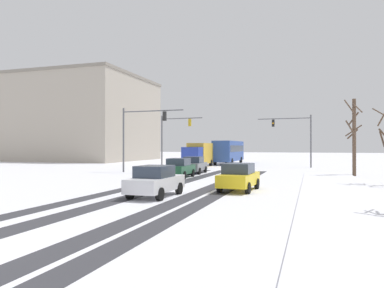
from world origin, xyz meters
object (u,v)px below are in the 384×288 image
Objects in this scene: bus_oncoming at (229,150)px; office_building_far_left_block at (78,119)px; traffic_signal_near_left at (140,128)px; car_white_fourth at (155,181)px; car_yellow_cab_third at (239,177)px; traffic_signal_far_left at (173,132)px; traffic_signal_far_right at (295,131)px; box_truck_delivery at (199,154)px; bare_tree_sidewalk_far at (354,135)px; car_dark_green_second at (179,168)px; car_grey_lead at (194,165)px.

office_building_far_left_block is at bearing 168.68° from bus_oncoming.
office_building_far_left_block is at bearing 134.74° from traffic_signal_near_left.
bus_oncoming is at bearing 96.17° from car_white_fourth.
traffic_signal_near_left is at bearing -103.26° from bus_oncoming.
office_building_far_left_block is (-38.14, 37.81, 6.91)m from car_yellow_cab_third.
traffic_signal_far_left is 30.49m from office_building_far_left_block.
bus_oncoming is (-9.72, 5.92, -2.47)m from traffic_signal_far_right.
car_white_fourth is 0.55× the size of box_truck_delivery.
car_yellow_cab_third is 54.15m from office_building_far_left_block.
office_building_far_left_block is at bearing 129.62° from car_white_fourth.
traffic_signal_far_left is at bearing 109.25° from car_white_fourth.
car_yellow_cab_third is 0.61× the size of bare_tree_sidewalk_far.
car_yellow_cab_third is 0.56× the size of box_truck_delivery.
traffic_signal_near_left is 20.73m from bus_oncoming.
traffic_signal_near_left is 17.26m from car_yellow_cab_third.
car_dark_green_second is at bearing -155.60° from bare_tree_sidewalk_far.
car_yellow_cab_third and car_white_fourth have the same top height.
traffic_signal_far_left is at bearing -116.58° from bus_oncoming.
office_building_far_left_block is at bearing 152.17° from bare_tree_sidewalk_far.
bare_tree_sidewalk_far reaches higher than car_grey_lead.
car_dark_green_second is 0.38× the size of bus_oncoming.
car_dark_green_second is 0.56× the size of box_truck_delivery.
traffic_signal_near_left reaches higher than car_grey_lead.
bus_oncoming reaches higher than car_white_fourth.
traffic_signal_far_right is at bearing -16.63° from office_building_far_left_block.
car_yellow_cab_third is at bearing -67.47° from box_truck_delivery.
car_white_fourth is 54.53m from office_building_far_left_block.
traffic_signal_far_right is 26.10m from car_yellow_cab_third.
bus_oncoming is 31.78m from office_building_far_left_block.
traffic_signal_near_left is 1.00× the size of traffic_signal_far_right.
box_truck_delivery is at bearing -166.53° from traffic_signal_far_right.
traffic_signal_near_left is 1.59× the size of car_dark_green_second.
car_white_fourth is at bearing -122.89° from bare_tree_sidewalk_far.
traffic_signal_far_left is at bearing 158.48° from bare_tree_sidewalk_far.
office_building_far_left_block reaches higher than bare_tree_sidewalk_far.
traffic_signal_near_left is 8.13m from car_dark_green_second.
bus_oncoming is (4.72, 20.03, -2.47)m from traffic_signal_near_left.
bare_tree_sidewalk_far is 51.95m from office_building_far_left_block.
traffic_signal_far_right is at bearing 13.47° from box_truck_delivery.
car_white_fourth is (8.89, -25.44, -3.58)m from traffic_signal_far_left.
traffic_signal_near_left and traffic_signal_far_right have the same top height.
bus_oncoming is at bearing 92.52° from car_dark_green_second.
car_grey_lead is at bearing -39.22° from office_building_far_left_block.
car_dark_green_second is 11.44m from car_white_fourth.
bare_tree_sidewalk_far is (5.43, -12.12, -0.85)m from traffic_signal_far_right.
car_yellow_cab_third is 1.01× the size of car_white_fourth.
car_grey_lead is 1.00× the size of car_yellow_cab_third.
car_grey_lead is at bearing -58.18° from traffic_signal_far_left.
traffic_signal_far_left is 0.96× the size of bare_tree_sidewalk_far.
traffic_signal_far_right is (14.44, 14.11, -0.00)m from traffic_signal_near_left.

